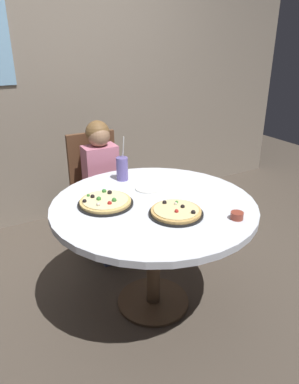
{
  "coord_description": "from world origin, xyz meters",
  "views": [
    {
      "loc": [
        -0.98,
        -1.66,
        1.67
      ],
      "look_at": [
        0.0,
        0.05,
        0.8
      ],
      "focal_mm": 33.42,
      "sensor_mm": 36.0,
      "label": 1
    }
  ],
  "objects_px": {
    "dining_table": "(154,217)",
    "pizza_veggie": "(176,212)",
    "diner_child": "(105,198)",
    "soda_cup": "(122,169)",
    "pizza_cheese": "(105,202)",
    "sauce_bowl": "(237,216)",
    "chair_wooden": "(97,185)",
    "plate_small": "(149,188)"
  },
  "relations": [
    {
      "from": "dining_table",
      "to": "pizza_veggie",
      "type": "relative_size",
      "value": 4.0
    },
    {
      "from": "diner_child",
      "to": "soda_cup",
      "type": "distance_m",
      "value": 0.47
    },
    {
      "from": "pizza_veggie",
      "to": "pizza_cheese",
      "type": "xyz_separation_m",
      "value": [
        -0.29,
        0.31,
        0.0
      ]
    },
    {
      "from": "diner_child",
      "to": "sauce_bowl",
      "type": "distance_m",
      "value": 1.22
    },
    {
      "from": "dining_table",
      "to": "chair_wooden",
      "type": "relative_size",
      "value": 1.29
    },
    {
      "from": "dining_table",
      "to": "soda_cup",
      "type": "distance_m",
      "value": 0.46
    },
    {
      "from": "sauce_bowl",
      "to": "chair_wooden",
      "type": "bearing_deg",
      "value": 102.03
    },
    {
      "from": "soda_cup",
      "to": "sauce_bowl",
      "type": "relative_size",
      "value": 4.39
    },
    {
      "from": "pizza_veggie",
      "to": "sauce_bowl",
      "type": "distance_m",
      "value": 0.33
    },
    {
      "from": "pizza_veggie",
      "to": "soda_cup",
      "type": "height_order",
      "value": "soda_cup"
    },
    {
      "from": "pizza_cheese",
      "to": "chair_wooden",
      "type": "bearing_deg",
      "value": 72.05
    },
    {
      "from": "chair_wooden",
      "to": "soda_cup",
      "type": "bearing_deg",
      "value": -90.49
    },
    {
      "from": "soda_cup",
      "to": "pizza_veggie",
      "type": "bearing_deg",
      "value": -87.1
    },
    {
      "from": "pizza_cheese",
      "to": "sauce_bowl",
      "type": "relative_size",
      "value": 4.69
    },
    {
      "from": "chair_wooden",
      "to": "plate_small",
      "type": "relative_size",
      "value": 5.28
    },
    {
      "from": "dining_table",
      "to": "pizza_cheese",
      "type": "distance_m",
      "value": 0.31
    },
    {
      "from": "chair_wooden",
      "to": "sauce_bowl",
      "type": "relative_size",
      "value": 13.57
    },
    {
      "from": "dining_table",
      "to": "sauce_bowl",
      "type": "bearing_deg",
      "value": -54.49
    },
    {
      "from": "chair_wooden",
      "to": "pizza_cheese",
      "type": "distance_m",
      "value": 0.89
    },
    {
      "from": "dining_table",
      "to": "diner_child",
      "type": "xyz_separation_m",
      "value": [
        -0.0,
        0.75,
        -0.17
      ]
    },
    {
      "from": "pizza_cheese",
      "to": "diner_child",
      "type": "bearing_deg",
      "value": 67.75
    },
    {
      "from": "dining_table",
      "to": "diner_child",
      "type": "relative_size",
      "value": 1.13
    },
    {
      "from": "pizza_cheese",
      "to": "pizza_veggie",
      "type": "bearing_deg",
      "value": -47.17
    },
    {
      "from": "chair_wooden",
      "to": "diner_child",
      "type": "height_order",
      "value": "diner_child"
    },
    {
      "from": "soda_cup",
      "to": "diner_child",
      "type": "bearing_deg",
      "value": 90.18
    },
    {
      "from": "pizza_cheese",
      "to": "plate_small",
      "type": "relative_size",
      "value": 1.83
    },
    {
      "from": "soda_cup",
      "to": "chair_wooden",
      "type": "bearing_deg",
      "value": 89.51
    },
    {
      "from": "pizza_veggie",
      "to": "sauce_bowl",
      "type": "height_order",
      "value": "pizza_veggie"
    },
    {
      "from": "dining_table",
      "to": "chair_wooden",
      "type": "bearing_deg",
      "value": 89.82
    },
    {
      "from": "sauce_bowl",
      "to": "diner_child",
      "type": "bearing_deg",
      "value": 104.12
    },
    {
      "from": "sauce_bowl",
      "to": "plate_small",
      "type": "relative_size",
      "value": 0.39
    },
    {
      "from": "dining_table",
      "to": "plate_small",
      "type": "height_order",
      "value": "plate_small"
    },
    {
      "from": "soda_cup",
      "to": "sauce_bowl",
      "type": "bearing_deg",
      "value": -70.79
    },
    {
      "from": "sauce_bowl",
      "to": "soda_cup",
      "type": "bearing_deg",
      "value": 109.21
    },
    {
      "from": "diner_child",
      "to": "pizza_veggie",
      "type": "xyz_separation_m",
      "value": [
        0.03,
        -0.95,
        0.28
      ]
    },
    {
      "from": "diner_child",
      "to": "soda_cup",
      "type": "height_order",
      "value": "diner_child"
    },
    {
      "from": "pizza_veggie",
      "to": "plate_small",
      "type": "bearing_deg",
      "value": 82.82
    },
    {
      "from": "soda_cup",
      "to": "plate_small",
      "type": "bearing_deg",
      "value": -70.56
    },
    {
      "from": "plate_small",
      "to": "dining_table",
      "type": "bearing_deg",
      "value": -111.96
    },
    {
      "from": "dining_table",
      "to": "pizza_veggie",
      "type": "distance_m",
      "value": 0.23
    },
    {
      "from": "pizza_veggie",
      "to": "chair_wooden",
      "type": "bearing_deg",
      "value": 91.38
    },
    {
      "from": "chair_wooden",
      "to": "pizza_cheese",
      "type": "height_order",
      "value": "chair_wooden"
    }
  ]
}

